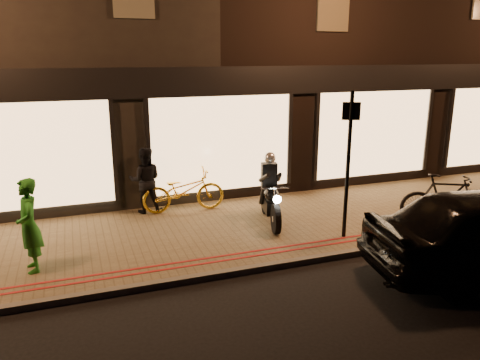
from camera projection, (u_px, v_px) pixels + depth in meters
name	position (u px, v px, depth m)	size (l,w,h in m)	color
ground	(289.00, 268.00, 8.57)	(90.00, 90.00, 0.00)	black
sidewalk	(250.00, 228.00, 10.37)	(50.00, 4.00, 0.12)	#726346
kerb_stone	(288.00, 264.00, 8.60)	(50.00, 0.14, 0.12)	#59544C
red_kerb_lines	(276.00, 250.00, 9.04)	(50.00, 0.26, 0.01)	#98100D
building_row	(175.00, 40.00, 15.63)	(48.00, 10.11, 8.50)	black
motorcycle	(270.00, 196.00, 10.40)	(0.74, 1.92, 1.59)	black
sign_post	(348.00, 158.00, 9.31)	(0.33, 0.17, 3.00)	black
bicycle_gold	(184.00, 191.00, 11.17)	(0.68, 1.96, 1.03)	gold
bicycle_dark	(445.00, 200.00, 10.28)	(0.54, 1.91, 1.15)	black
person_green	(29.00, 226.00, 8.01)	(0.60, 0.40, 1.66)	#227920
person_dark	(145.00, 180.00, 11.03)	(0.77, 0.60, 1.57)	black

